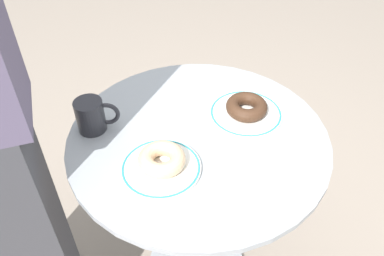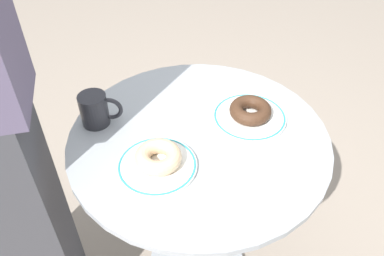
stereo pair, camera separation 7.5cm
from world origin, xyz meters
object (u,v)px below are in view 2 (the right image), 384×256
Objects in this scene: plate_left at (157,166)px; paper_napkin at (287,166)px; coffee_mug at (96,110)px; donut_glazed at (158,157)px; cafe_table at (198,187)px; donut_chocolate at (250,110)px; plate_right at (250,117)px.

plate_left is 1.40× the size of paper_napkin.
coffee_mug is (-0.02, 0.25, 0.04)m from plate_left.
donut_glazed reaches higher than plate_left.
cafe_table is 5.01× the size of paper_napkin.
coffee_mug is at bearing 126.62° from cafe_table.
donut_glazed is at bearing 18.19° from plate_left.
donut_chocolate reaches higher than plate_left.
plate_left is at bearing 174.39° from donut_chocolate.
coffee_mug reaches higher than cafe_table.
coffee_mug is at bearing 118.79° from paper_napkin.
plate_left is 2.00× the size of coffee_mug.
plate_right is at bearing -40.16° from coffee_mug.
coffee_mug reaches higher than paper_napkin.
coffee_mug reaches higher than donut_chocolate.
coffee_mug is at bearing 93.80° from plate_left.
coffee_mug is at bearing 95.35° from donut_glazed.
paper_napkin is 1.42× the size of coffee_mug.
coffee_mug reaches higher than plate_left.
plate_left is 0.03m from donut_glazed.
plate_left reaches higher than paper_napkin.
donut_chocolate is 0.21m from paper_napkin.
donut_glazed is (-0.15, -0.01, 0.25)m from cafe_table.
plate_right is 0.21m from paper_napkin.
paper_napkin is (-0.07, -0.19, -0.00)m from plate_right.
donut_chocolate is 0.44m from coffee_mug.
plate_right is 2.08× the size of coffee_mug.
plate_right reaches higher than paper_napkin.
paper_napkin is at bearing -111.34° from donut_chocolate.
coffee_mug reaches higher than donut_glazed.
donut_chocolate is at bearing -40.16° from coffee_mug.
donut_glazed is at bearing 136.55° from paper_napkin.
donut_chocolate is at bearing 0.00° from plate_right.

